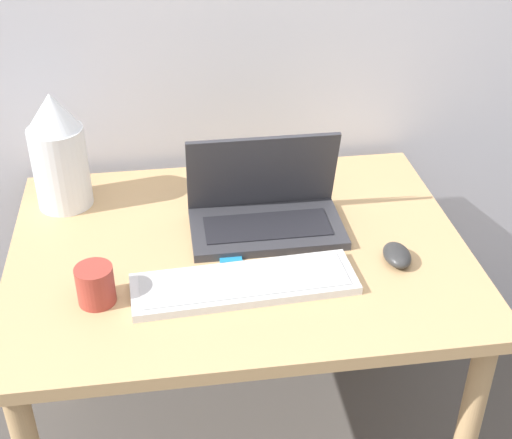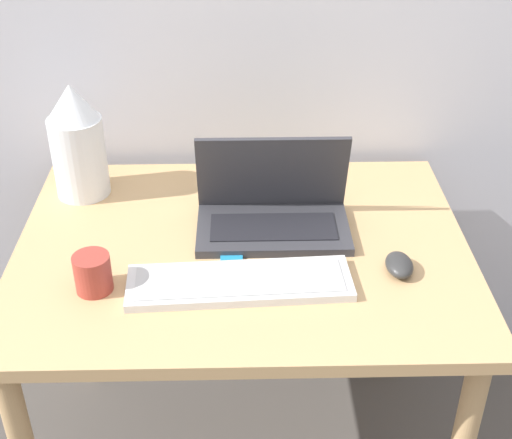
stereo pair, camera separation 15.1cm
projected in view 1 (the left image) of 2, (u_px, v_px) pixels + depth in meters
The scene contains 7 objects.
desk at pixel (239, 280), 1.66m from camera, with size 1.02×0.78×0.73m.
laptop at pixel (265, 208), 1.65m from camera, with size 0.35×0.21×0.22m.
keyboard at pixel (244, 284), 1.47m from camera, with size 0.47×0.16×0.02m.
mouse at pixel (397, 255), 1.54m from camera, with size 0.06×0.09×0.03m.
vase at pixel (58, 152), 1.68m from camera, with size 0.13×0.13×0.29m.
mp3_player at pixel (230, 257), 1.56m from camera, with size 0.05×0.05×0.01m.
mug at pixel (95, 285), 1.42m from camera, with size 0.08×0.08×0.08m.
Camera 1 is at (-0.15, -0.92, 1.64)m, focal length 50.00 mm.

